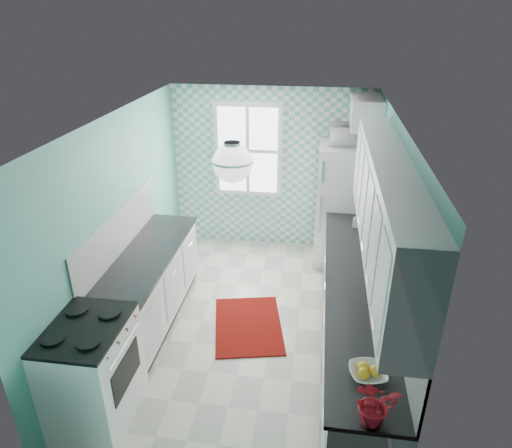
# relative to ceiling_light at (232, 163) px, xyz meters

# --- Properties ---
(floor) EXTENTS (3.00, 4.40, 0.02)m
(floor) POSITION_rel_ceiling_light_xyz_m (0.00, 0.80, -2.33)
(floor) COLOR beige
(floor) RESTS_ON ground
(ceiling) EXTENTS (3.00, 4.40, 0.02)m
(ceiling) POSITION_rel_ceiling_light_xyz_m (0.00, 0.80, 0.19)
(ceiling) COLOR white
(ceiling) RESTS_ON wall_back
(wall_back) EXTENTS (3.00, 0.02, 2.50)m
(wall_back) POSITION_rel_ceiling_light_xyz_m (0.00, 3.01, -1.07)
(wall_back) COLOR #5AA799
(wall_back) RESTS_ON floor
(wall_front) EXTENTS (3.00, 0.02, 2.50)m
(wall_front) POSITION_rel_ceiling_light_xyz_m (0.00, -1.41, -1.07)
(wall_front) COLOR #5AA799
(wall_front) RESTS_ON floor
(wall_left) EXTENTS (0.02, 4.40, 2.50)m
(wall_left) POSITION_rel_ceiling_light_xyz_m (-1.51, 0.80, -1.07)
(wall_left) COLOR #5AA799
(wall_left) RESTS_ON floor
(wall_right) EXTENTS (0.02, 4.40, 2.50)m
(wall_right) POSITION_rel_ceiling_light_xyz_m (1.51, 0.80, -1.07)
(wall_right) COLOR #5AA799
(wall_right) RESTS_ON floor
(accent_wall) EXTENTS (3.00, 0.01, 2.50)m
(accent_wall) POSITION_rel_ceiling_light_xyz_m (0.00, 2.99, -1.07)
(accent_wall) COLOR #6FB6A9
(accent_wall) RESTS_ON wall_back
(window) EXTENTS (1.04, 0.05, 1.44)m
(window) POSITION_rel_ceiling_light_xyz_m (-0.35, 2.96, -0.77)
(window) COLOR white
(window) RESTS_ON wall_back
(backsplash_right) EXTENTS (0.02, 3.60, 0.51)m
(backsplash_right) POSITION_rel_ceiling_light_xyz_m (1.49, 0.40, -1.13)
(backsplash_right) COLOR white
(backsplash_right) RESTS_ON wall_right
(backsplash_left) EXTENTS (0.02, 2.15, 0.51)m
(backsplash_left) POSITION_rel_ceiling_light_xyz_m (-1.49, 0.73, -1.13)
(backsplash_left) COLOR white
(backsplash_left) RESTS_ON wall_left
(upper_cabinets_right) EXTENTS (0.33, 3.20, 0.90)m
(upper_cabinets_right) POSITION_rel_ceiling_light_xyz_m (1.33, 0.20, -0.42)
(upper_cabinets_right) COLOR silver
(upper_cabinets_right) RESTS_ON wall_right
(upper_cabinet_fridge) EXTENTS (0.40, 0.74, 0.40)m
(upper_cabinet_fridge) POSITION_rel_ceiling_light_xyz_m (1.30, 2.63, -0.07)
(upper_cabinet_fridge) COLOR silver
(upper_cabinet_fridge) RESTS_ON wall_right
(ceiling_light) EXTENTS (0.34, 0.34, 0.35)m
(ceiling_light) POSITION_rel_ceiling_light_xyz_m (0.00, 0.00, 0.00)
(ceiling_light) COLOR silver
(ceiling_light) RESTS_ON ceiling
(base_cabinets_right) EXTENTS (0.60, 3.60, 0.90)m
(base_cabinets_right) POSITION_rel_ceiling_light_xyz_m (1.20, 0.40, -1.87)
(base_cabinets_right) COLOR white
(base_cabinets_right) RESTS_ON floor
(countertop_right) EXTENTS (0.63, 3.60, 0.04)m
(countertop_right) POSITION_rel_ceiling_light_xyz_m (1.19, 0.40, -1.40)
(countertop_right) COLOR black
(countertop_right) RESTS_ON base_cabinets_right
(base_cabinets_left) EXTENTS (0.60, 2.15, 0.90)m
(base_cabinets_left) POSITION_rel_ceiling_light_xyz_m (-1.20, 0.73, -1.87)
(base_cabinets_left) COLOR white
(base_cabinets_left) RESTS_ON floor
(countertop_left) EXTENTS (0.63, 2.15, 0.04)m
(countertop_left) POSITION_rel_ceiling_light_xyz_m (-1.19, 0.73, -1.40)
(countertop_left) COLOR black
(countertop_left) RESTS_ON base_cabinets_left
(fridge) EXTENTS (0.78, 0.77, 1.80)m
(fridge) POSITION_rel_ceiling_light_xyz_m (1.11, 2.59, -1.42)
(fridge) COLOR white
(fridge) RESTS_ON floor
(stove) EXTENTS (0.68, 0.85, 1.02)m
(stove) POSITION_rel_ceiling_light_xyz_m (-1.20, -0.74, -1.79)
(stove) COLOR white
(stove) RESTS_ON floor
(sink) EXTENTS (0.52, 0.44, 0.53)m
(sink) POSITION_rel_ceiling_light_xyz_m (1.20, 1.47, -1.39)
(sink) COLOR silver
(sink) RESTS_ON countertop_right
(rug) EXTENTS (1.01, 1.27, 0.02)m
(rug) POSITION_rel_ceiling_light_xyz_m (-0.01, 0.77, -2.32)
(rug) COLOR #6B1009
(rug) RESTS_ON floor
(dish_towel) EXTENTS (0.09, 0.21, 0.33)m
(dish_towel) POSITION_rel_ceiling_light_xyz_m (0.89, 1.06, -1.84)
(dish_towel) COLOR #51A49D
(dish_towel) RESTS_ON base_cabinets_right
(fruit_bowl) EXTENTS (0.33, 0.33, 0.07)m
(fruit_bowl) POSITION_rel_ceiling_light_xyz_m (1.20, -0.89, -1.35)
(fruit_bowl) COLOR white
(fruit_bowl) RESTS_ON countertop_right
(potted_plant) EXTENTS (0.38, 0.35, 0.34)m
(potted_plant) POSITION_rel_ceiling_light_xyz_m (1.20, -1.31, -1.22)
(potted_plant) COLOR #A20209
(potted_plant) RESTS_ON countertop_right
(soap_bottle) EXTENTS (0.10, 0.10, 0.18)m
(soap_bottle) POSITION_rel_ceiling_light_xyz_m (1.25, 1.79, -1.29)
(soap_bottle) COLOR #92AEC5
(soap_bottle) RESTS_ON countertop_right
(microwave) EXTENTS (0.52, 0.37, 0.28)m
(microwave) POSITION_rel_ceiling_light_xyz_m (1.11, 2.59, -0.39)
(microwave) COLOR silver
(microwave) RESTS_ON fridge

